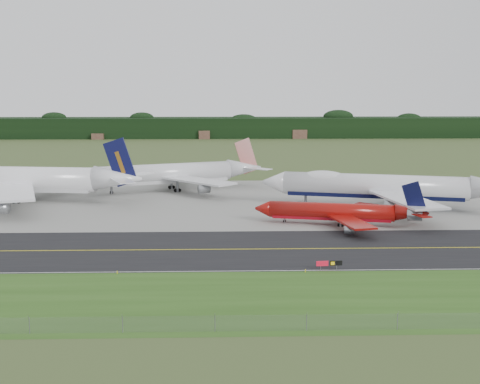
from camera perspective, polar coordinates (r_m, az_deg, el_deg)
name	(u,v)px	position (r m, az deg, el deg)	size (l,w,h in m)	color
ground	(305,244)	(136.16, 5.60, -4.43)	(600.00, 600.00, 0.00)	#3F5025
grass_verge	(335,299)	(102.85, 8.11, -9.00)	(400.00, 30.00, 0.01)	#284D16
taxiway	(308,249)	(132.31, 5.82, -4.83)	(400.00, 32.00, 0.02)	black
apron	(282,201)	(185.81, 3.61, -0.73)	(400.00, 78.00, 0.01)	gray
taxiway_centreline	(308,249)	(132.30, 5.82, -4.82)	(400.00, 0.40, 0.00)	gold
taxiway_edge_line	(320,270)	(117.47, 6.82, -6.65)	(400.00, 0.25, 0.00)	silver
perimeter_fence	(352,322)	(90.43, 9.54, -10.89)	(320.00, 0.10, 320.00)	slate
horizon_treeline	(248,128)	(406.23, 0.69, 5.44)	(700.00, 25.00, 12.00)	black
jet_ba_747	(384,187)	(177.28, 12.16, 0.44)	(64.98, 52.69, 16.60)	silver
jet_red_737	(341,212)	(154.74, 8.61, -1.72)	(39.29, 31.47, 10.70)	maroon
jet_navy_gold	(21,180)	(193.48, -18.21, 0.98)	(69.34, 59.86, 17.90)	white
jet_star_tail	(173,174)	(203.41, -5.70, 1.56)	(56.42, 45.81, 15.33)	silver
taxiway_sign	(329,263)	(118.02, 7.62, -6.06)	(4.59, 0.56, 1.53)	slate
edge_marker_left	(117,272)	(116.51, -10.43, -6.76)	(0.16, 0.16, 0.50)	yellow
edge_marker_center	(305,271)	(116.10, 5.60, -6.70)	(0.16, 0.16, 0.50)	yellow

